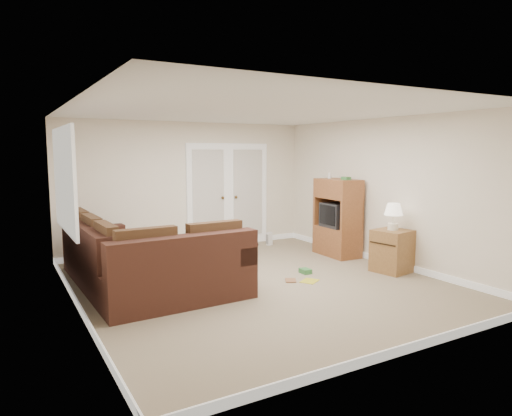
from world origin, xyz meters
TOP-DOWN VIEW (x-y plane):
  - floor at (0.00, 0.00)m, footprint 5.50×5.50m
  - ceiling at (0.00, 0.00)m, footprint 5.00×5.50m
  - wall_left at (-2.50, 0.00)m, footprint 0.02×5.50m
  - wall_right at (2.50, 0.00)m, footprint 0.02×5.50m
  - wall_back at (0.00, 2.75)m, footprint 5.00×0.02m
  - wall_front at (0.00, -2.75)m, footprint 5.00×0.02m
  - baseboards at (0.00, 0.00)m, footprint 5.00×5.50m
  - french_doors at (0.85, 2.71)m, footprint 1.80×0.05m
  - window_left at (-2.46, 1.00)m, footprint 0.05×1.92m
  - sectional_sofa at (-1.63, 0.56)m, footprint 2.08×2.99m
  - coffee_table at (-0.61, 0.58)m, footprint 0.72×1.19m
  - tv_armoire at (2.20, 0.88)m, footprint 0.52×0.91m
  - side_cabinet at (2.20, -0.49)m, footprint 0.61×0.61m
  - space_heater at (1.58, 2.28)m, footprint 0.12×0.10m
  - floor_magazine at (0.72, -0.28)m, footprint 0.36×0.34m
  - floor_greenbox at (0.93, 0.12)m, footprint 0.14×0.19m
  - floor_book at (0.41, -0.09)m, footprint 0.25×0.27m

SIDE VIEW (x-z plane):
  - floor at x=0.00m, z-range 0.00..0.00m
  - floor_magazine at x=0.72m, z-range 0.00..0.01m
  - floor_book at x=0.41m, z-range 0.00..0.02m
  - floor_greenbox at x=0.93m, z-range 0.00..0.07m
  - baseboards at x=0.00m, z-range 0.00..0.10m
  - space_heater at x=1.58m, z-range 0.00..0.27m
  - coffee_table at x=-0.61m, z-range -0.13..0.63m
  - sectional_sofa at x=-1.63m, z-range -0.10..0.82m
  - side_cabinet at x=2.20m, z-range -0.16..0.96m
  - tv_armoire at x=2.20m, z-range -0.05..1.49m
  - french_doors at x=0.85m, z-range -0.03..2.10m
  - wall_left at x=-2.50m, z-range 0.00..2.50m
  - wall_right at x=2.50m, z-range 0.00..2.50m
  - wall_back at x=0.00m, z-range 0.00..2.50m
  - wall_front at x=0.00m, z-range 0.00..2.50m
  - window_left at x=-2.46m, z-range 0.84..2.26m
  - ceiling at x=0.00m, z-range 2.49..2.51m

